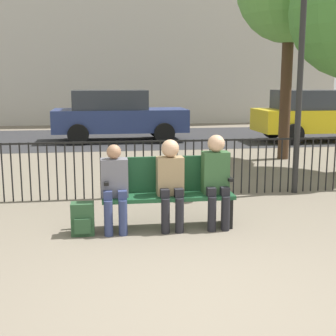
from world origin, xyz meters
TOP-DOWN VIEW (x-y plane):
  - ground_plane at (0.00, 0.00)m, footprint 80.00×80.00m
  - park_bench at (0.00, 2.18)m, footprint 1.71×0.45m
  - seated_person_0 at (-0.69, 2.04)m, footprint 0.34×0.39m
  - seated_person_1 at (0.03, 2.05)m, footprint 0.34×0.39m
  - seated_person_2 at (0.63, 2.05)m, footprint 0.34×0.39m
  - backpack at (-1.10, 1.97)m, footprint 0.29×0.24m
  - fence_railing at (-0.02, 3.80)m, footprint 9.01×0.03m
  - lamp_post at (2.45, 3.73)m, footprint 0.28×0.28m
  - street_surface at (0.00, 12.00)m, footprint 24.00×6.00m
  - parked_car_0 at (6.10, 10.39)m, footprint 4.20×1.94m
  - parked_car_1 at (-0.29, 11.26)m, footprint 4.20×1.94m

SIDE VIEW (x-z plane):
  - ground_plane at x=0.00m, z-range 0.00..0.00m
  - street_surface at x=0.00m, z-range 0.00..0.01m
  - backpack at x=-1.10m, z-range 0.00..0.41m
  - park_bench at x=0.00m, z-range 0.03..0.95m
  - fence_railing at x=-0.02m, z-range 0.08..1.03m
  - seated_person_0 at x=-0.69m, z-range 0.06..1.19m
  - seated_person_1 at x=0.03m, z-range 0.08..1.25m
  - seated_person_2 at x=0.63m, z-range 0.08..1.30m
  - parked_car_0 at x=6.10m, z-range 0.03..1.65m
  - parked_car_1 at x=-0.29m, z-range 0.03..1.65m
  - lamp_post at x=2.45m, z-range 0.59..4.17m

